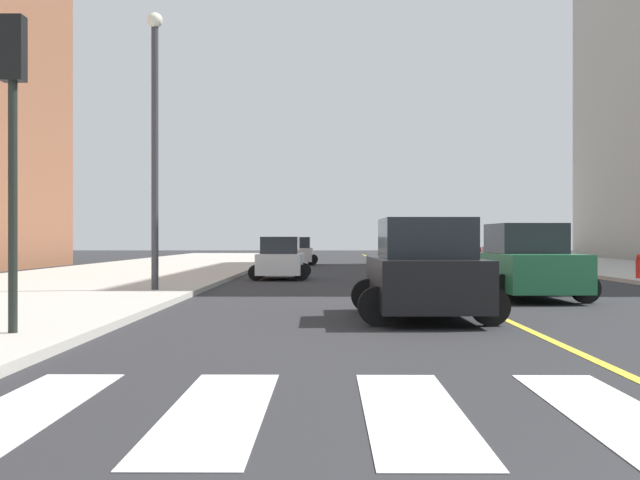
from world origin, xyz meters
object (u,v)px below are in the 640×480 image
(car_red_second, at_px, (462,251))
(car_green_sixth, at_px, (527,264))
(fire_hydrant, at_px, (639,266))
(car_silver_third, at_px, (298,252))
(traffic_light_far_corner, at_px, (13,110))
(car_gray_nearest, at_px, (514,253))
(street_lamp, at_px, (155,127))
(car_black_fifth, at_px, (424,272))
(car_white_fourth, at_px, (281,259))

(car_red_second, bearing_deg, car_green_sixth, 83.99)
(fire_hydrant, bearing_deg, car_silver_third, 123.03)
(traffic_light_far_corner, distance_m, fire_hydrant, 24.15)
(car_gray_nearest, xyz_separation_m, fire_hydrant, (2.77, -7.97, -0.36))
(car_gray_nearest, distance_m, street_lamp, 20.45)
(car_gray_nearest, bearing_deg, car_green_sixth, 76.39)
(car_black_fifth, height_order, traffic_light_far_corner, traffic_light_far_corner)
(car_silver_third, distance_m, car_green_sixth, 29.65)
(car_black_fifth, bearing_deg, traffic_light_far_corner, -151.62)
(car_gray_nearest, xyz_separation_m, street_lamp, (-13.53, -14.85, 3.82))
(fire_hydrant, height_order, street_lamp, street_lamp)
(car_silver_third, xyz_separation_m, traffic_light_far_corner, (-2.98, -37.99, 2.76))
(fire_hydrant, bearing_deg, car_gray_nearest, 109.16)
(car_red_second, relative_size, traffic_light_far_corner, 0.80)
(car_white_fourth, xyz_separation_m, car_green_sixth, (7.13, -10.65, 0.15))
(car_black_fifth, distance_m, fire_hydrant, 16.80)
(car_green_sixth, bearing_deg, street_lamp, -11.54)
(car_silver_third, xyz_separation_m, street_lamp, (-3.08, -27.21, 3.97))
(car_silver_third, bearing_deg, car_gray_nearest, -49.57)
(car_green_sixth, bearing_deg, car_black_fifth, 55.60)
(car_white_fourth, bearing_deg, car_silver_third, 90.36)
(car_gray_nearest, bearing_deg, car_black_fifth, 70.89)
(car_black_fifth, relative_size, car_green_sixth, 0.99)
(car_gray_nearest, relative_size, car_silver_third, 1.20)
(car_white_fourth, height_order, car_black_fifth, car_black_fifth)
(car_gray_nearest, xyz_separation_m, car_black_fifth, (-6.70, -21.84, -0.01))
(car_black_fifth, bearing_deg, car_red_second, 78.75)
(car_green_sixth, relative_size, street_lamp, 0.58)
(car_gray_nearest, height_order, street_lamp, street_lamp)
(car_red_second, relative_size, car_black_fifth, 0.87)
(car_gray_nearest, distance_m, fire_hydrant, 8.44)
(traffic_light_far_corner, bearing_deg, car_white_fourth, 81.55)
(traffic_light_far_corner, distance_m, street_lamp, 10.84)
(car_black_fifth, relative_size, fire_hydrant, 5.04)
(street_lamp, bearing_deg, car_black_fifth, -45.68)
(car_silver_third, bearing_deg, fire_hydrant, -56.74)
(street_lamp, bearing_deg, car_white_fourth, 71.44)
(car_white_fourth, xyz_separation_m, car_black_fifth, (3.79, -16.06, 0.15))
(traffic_light_far_corner, xyz_separation_m, street_lamp, (-0.10, 10.78, 1.20))
(car_gray_nearest, relative_size, car_green_sixth, 1.00)
(car_black_fifth, bearing_deg, car_gray_nearest, 72.02)
(car_green_sixth, bearing_deg, car_red_second, -99.00)
(fire_hydrant, bearing_deg, car_white_fourth, 170.64)
(car_black_fifth, relative_size, traffic_light_far_corner, 0.92)
(car_white_fourth, distance_m, car_black_fifth, 16.50)
(car_green_sixth, bearing_deg, car_silver_third, -78.87)
(traffic_light_far_corner, bearing_deg, fire_hydrant, 47.46)
(car_red_second, relative_size, car_white_fourth, 1.04)
(car_black_fifth, bearing_deg, car_green_sixth, 57.38)
(car_white_fourth, relative_size, car_black_fifth, 0.84)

